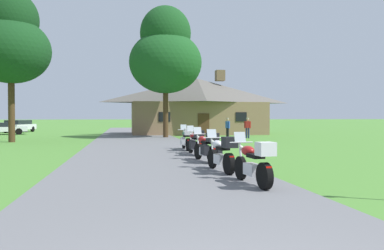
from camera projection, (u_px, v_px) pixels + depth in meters
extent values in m
plane|color=#4C8433|center=(141.00, 146.00, 22.58)|extent=(500.00, 500.00, 0.00)
cube|color=slate|center=(143.00, 148.00, 20.61)|extent=(6.40, 80.00, 0.06)
cylinder|color=black|center=(241.00, 168.00, 10.14)|extent=(0.17, 0.65, 0.64)
cylinder|color=black|center=(265.00, 176.00, 8.76)|extent=(0.21, 0.65, 0.64)
cube|color=silver|center=(252.00, 169.00, 9.43)|extent=(0.31, 0.58, 0.30)
ellipsoid|color=maroon|center=(248.00, 151.00, 9.67)|extent=(0.35, 0.54, 0.26)
cube|color=black|center=(255.00, 156.00, 9.23)|extent=(0.33, 0.54, 0.10)
cylinder|color=silver|center=(241.00, 142.00, 10.09)|extent=(0.66, 0.09, 0.03)
cylinder|color=silver|center=(241.00, 155.00, 10.14)|extent=(0.08, 0.24, 0.73)
cube|color=#B2BCC6|center=(240.00, 137.00, 10.18)|extent=(0.33, 0.14, 0.27)
sphere|color=silver|center=(241.00, 147.00, 10.09)|extent=(0.11, 0.11, 0.11)
cube|color=silver|center=(266.00, 149.00, 8.69)|extent=(0.43, 0.39, 0.32)
cube|color=red|center=(269.00, 168.00, 8.54)|extent=(0.14, 0.04, 0.06)
cylinder|color=silver|center=(264.00, 178.00, 9.10)|extent=(0.12, 0.55, 0.07)
cylinder|color=black|center=(212.00, 159.00, 12.40)|extent=(0.18, 0.65, 0.64)
cylinder|color=black|center=(229.00, 164.00, 11.03)|extent=(0.23, 0.65, 0.64)
cube|color=silver|center=(220.00, 159.00, 11.69)|extent=(0.32, 0.59, 0.30)
ellipsoid|color=silver|center=(217.00, 144.00, 11.93)|extent=(0.36, 0.55, 0.26)
cube|color=black|center=(223.00, 148.00, 11.50)|extent=(0.34, 0.55, 0.10)
cylinder|color=silver|center=(213.00, 138.00, 12.35)|extent=(0.66, 0.11, 0.03)
cylinder|color=silver|center=(212.00, 148.00, 12.40)|extent=(0.09, 0.24, 0.73)
cube|color=#B2BCC6|center=(212.00, 133.00, 12.44)|extent=(0.33, 0.15, 0.27)
sphere|color=silver|center=(213.00, 142.00, 12.35)|extent=(0.11, 0.11, 0.11)
cube|color=black|center=(230.00, 142.00, 10.96)|extent=(0.44, 0.40, 0.32)
cube|color=red|center=(232.00, 157.00, 10.81)|extent=(0.14, 0.05, 0.06)
cylinder|color=silver|center=(229.00, 166.00, 11.38)|extent=(0.13, 0.55, 0.07)
cylinder|color=black|center=(198.00, 151.00, 15.03)|extent=(0.22, 0.65, 0.64)
cylinder|color=black|center=(212.00, 155.00, 13.68)|extent=(0.26, 0.66, 0.64)
cube|color=silver|center=(205.00, 151.00, 14.34)|extent=(0.35, 0.60, 0.30)
ellipsoid|color=maroon|center=(202.00, 139.00, 14.57)|extent=(0.38, 0.56, 0.26)
cube|color=black|center=(207.00, 142.00, 14.14)|extent=(0.36, 0.56, 0.10)
cylinder|color=silver|center=(198.00, 134.00, 14.98)|extent=(0.66, 0.14, 0.03)
cylinder|color=silver|center=(198.00, 142.00, 15.03)|extent=(0.10, 0.24, 0.73)
cube|color=#B2BCC6|center=(197.00, 130.00, 15.07)|extent=(0.33, 0.16, 0.27)
sphere|color=silver|center=(198.00, 138.00, 14.98)|extent=(0.11, 0.11, 0.11)
cube|color=black|center=(212.00, 137.00, 13.62)|extent=(0.45, 0.42, 0.32)
cube|color=red|center=(214.00, 149.00, 13.47)|extent=(0.14, 0.05, 0.06)
cylinder|color=silver|center=(212.00, 156.00, 14.03)|extent=(0.16, 0.55, 0.07)
cube|color=black|center=(205.00, 150.00, 13.63)|extent=(0.26, 0.43, 0.36)
cube|color=black|center=(218.00, 150.00, 13.81)|extent=(0.26, 0.43, 0.36)
cylinder|color=black|center=(191.00, 146.00, 17.72)|extent=(0.15, 0.65, 0.64)
cylinder|color=black|center=(199.00, 149.00, 16.33)|extent=(0.20, 0.65, 0.64)
cube|color=silver|center=(195.00, 146.00, 17.00)|extent=(0.30, 0.58, 0.30)
ellipsoid|color=maroon|center=(193.00, 136.00, 17.24)|extent=(0.34, 0.54, 0.26)
cube|color=black|center=(196.00, 138.00, 16.80)|extent=(0.32, 0.54, 0.10)
cylinder|color=silver|center=(191.00, 131.00, 17.67)|extent=(0.66, 0.08, 0.03)
cylinder|color=silver|center=(191.00, 139.00, 17.71)|extent=(0.08, 0.24, 0.73)
cube|color=#B2BCC6|center=(190.00, 128.00, 17.76)|extent=(0.33, 0.13, 0.27)
sphere|color=silver|center=(191.00, 134.00, 17.67)|extent=(0.11, 0.11, 0.11)
cube|color=black|center=(199.00, 134.00, 16.26)|extent=(0.42, 0.39, 0.32)
cube|color=red|center=(200.00, 144.00, 16.11)|extent=(0.14, 0.04, 0.06)
cylinder|color=silver|center=(200.00, 150.00, 16.67)|extent=(0.11, 0.55, 0.07)
cube|color=black|center=(193.00, 145.00, 16.31)|extent=(0.23, 0.41, 0.36)
cube|color=black|center=(204.00, 144.00, 16.43)|extent=(0.23, 0.41, 0.36)
cylinder|color=black|center=(184.00, 143.00, 20.11)|extent=(0.11, 0.64, 0.64)
cylinder|color=black|center=(188.00, 145.00, 18.69)|extent=(0.16, 0.64, 0.64)
cube|color=silver|center=(186.00, 142.00, 19.38)|extent=(0.26, 0.56, 0.30)
ellipsoid|color=#195B33|center=(185.00, 134.00, 19.63)|extent=(0.30, 0.52, 0.26)
cube|color=black|center=(187.00, 136.00, 19.18)|extent=(0.28, 0.52, 0.10)
cylinder|color=silver|center=(184.00, 130.00, 20.06)|extent=(0.66, 0.03, 0.03)
cylinder|color=silver|center=(184.00, 136.00, 20.10)|extent=(0.06, 0.24, 0.73)
cube|color=#B2BCC6|center=(183.00, 127.00, 20.15)|extent=(0.32, 0.11, 0.27)
sphere|color=silver|center=(184.00, 132.00, 20.06)|extent=(0.11, 0.11, 0.11)
cube|color=#B7B7BC|center=(188.00, 132.00, 18.63)|extent=(0.40, 0.36, 0.32)
cube|color=red|center=(189.00, 140.00, 18.47)|extent=(0.14, 0.03, 0.06)
cylinder|color=silver|center=(190.00, 146.00, 19.04)|extent=(0.07, 0.55, 0.07)
cube|color=#B7B7BC|center=(183.00, 141.00, 18.69)|extent=(0.20, 0.40, 0.36)
cube|color=#B7B7BC|center=(193.00, 141.00, 18.79)|extent=(0.20, 0.40, 0.36)
cube|color=#896B4C|center=(197.00, 118.00, 38.46)|extent=(13.30, 6.06, 3.23)
pyramid|color=#5B5651|center=(197.00, 91.00, 38.40)|extent=(14.09, 6.42, 2.49)
cube|color=brown|center=(220.00, 76.00, 38.79)|extent=(0.90, 0.90, 1.10)
cube|color=#472D19|center=(204.00, 124.00, 35.46)|extent=(1.10, 0.08, 2.10)
cube|color=black|center=(165.00, 117.00, 34.79)|extent=(1.10, 0.06, 0.90)
cube|color=black|center=(241.00, 117.00, 36.11)|extent=(1.10, 0.06, 0.90)
cylinder|color=navy|center=(246.00, 133.00, 30.98)|extent=(0.14, 0.14, 0.86)
cylinder|color=navy|center=(249.00, 133.00, 30.97)|extent=(0.14, 0.14, 0.86)
cube|color=#A8231E|center=(248.00, 124.00, 30.96)|extent=(0.40, 0.30, 0.56)
cylinder|color=#A8231E|center=(245.00, 125.00, 30.98)|extent=(0.09, 0.09, 0.58)
cylinder|color=#A8231E|center=(250.00, 125.00, 30.94)|extent=(0.09, 0.09, 0.58)
sphere|color=tan|center=(248.00, 119.00, 30.95)|extent=(0.21, 0.21, 0.21)
cylinder|color=#B2AD99|center=(248.00, 118.00, 30.95)|extent=(0.22, 0.22, 0.05)
cylinder|color=black|center=(227.00, 133.00, 30.51)|extent=(0.14, 0.14, 0.86)
cylinder|color=black|center=(228.00, 133.00, 30.35)|extent=(0.14, 0.14, 0.86)
cube|color=#2D56AD|center=(228.00, 125.00, 30.42)|extent=(0.30, 0.40, 0.56)
cylinder|color=#2D56AD|center=(226.00, 125.00, 30.62)|extent=(0.09, 0.09, 0.58)
cylinder|color=#2D56AD|center=(229.00, 125.00, 30.21)|extent=(0.09, 0.09, 0.58)
sphere|color=tan|center=(228.00, 119.00, 30.41)|extent=(0.21, 0.21, 0.21)
cylinder|color=#B2AD99|center=(228.00, 118.00, 30.40)|extent=(0.22, 0.22, 0.05)
cylinder|color=#422D19|center=(166.00, 110.00, 31.38)|extent=(0.44, 0.44, 4.66)
ellipsoid|color=#194C1E|center=(166.00, 63.00, 31.29)|extent=(6.07, 6.07, 5.16)
ellipsoid|color=#16441B|center=(166.00, 33.00, 31.24)|extent=(4.25, 4.25, 4.55)
cylinder|color=#422D19|center=(11.00, 107.00, 26.13)|extent=(0.44, 0.44, 4.92)
ellipsoid|color=#143D19|center=(11.00, 50.00, 26.05)|extent=(5.40, 5.40, 4.59)
ellipsoid|color=#123716|center=(11.00, 19.00, 26.00)|extent=(3.78, 3.78, 4.05)
cube|color=silver|center=(20.00, 127.00, 43.09)|extent=(2.82, 4.89, 0.60)
cube|color=black|center=(19.00, 122.00, 42.88)|extent=(2.30, 3.50, 0.48)
cylinder|color=black|center=(19.00, 129.00, 44.56)|extent=(0.36, 0.67, 0.64)
cylinder|color=black|center=(33.00, 129.00, 44.48)|extent=(0.36, 0.67, 0.64)
cylinder|color=black|center=(6.00, 130.00, 41.71)|extent=(0.36, 0.67, 0.64)
cylinder|color=black|center=(20.00, 130.00, 41.64)|extent=(0.36, 0.67, 0.64)
cube|color=silver|center=(4.00, 129.00, 37.34)|extent=(4.54, 2.88, 0.46)
cube|color=black|center=(3.00, 125.00, 37.28)|extent=(2.25, 2.06, 0.42)
cylinder|color=black|center=(19.00, 131.00, 37.14)|extent=(0.68, 0.38, 0.64)
cylinder|color=black|center=(19.00, 131.00, 38.67)|extent=(0.68, 0.38, 0.64)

